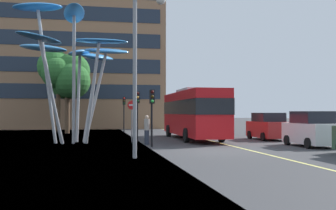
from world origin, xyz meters
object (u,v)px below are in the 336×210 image
object	(u,v)px
traffic_light_opposite	(124,107)
no_entry_sign	(132,115)
street_lamp	(142,52)
red_bus	(193,112)
traffic_light_kerb_near	(152,105)
car_parked_mid	(312,130)
traffic_light_kerb_far	(137,105)
car_parked_far	(268,127)
leaf_sculpture	(70,47)
traffic_light_island_mid	(135,105)
pedestrian	(147,130)

from	to	relation	value
traffic_light_opposite	no_entry_sign	world-z (taller)	traffic_light_opposite
street_lamp	traffic_light_opposite	bearing A→B (deg)	87.68
red_bus	traffic_light_kerb_near	bearing A→B (deg)	-122.84
car_parked_mid	street_lamp	distance (m)	11.79
traffic_light_kerb_far	car_parked_mid	xyz separation A→B (m)	(9.58, -5.76, -1.52)
traffic_light_kerb_far	car_parked_far	size ratio (longest dim) A/B	0.85
traffic_light_opposite	leaf_sculpture	bearing A→B (deg)	-108.77
leaf_sculpture	traffic_light_kerb_near	size ratio (longest dim) A/B	2.75
leaf_sculpture	traffic_light_island_mid	xyz separation A→B (m)	(4.78, 4.96, -3.72)
car_parked_mid	pedestrian	xyz separation A→B (m)	(-9.30, 3.08, -0.06)
leaf_sculpture	traffic_light_kerb_near	distance (m)	7.50
car_parked_far	street_lamp	xyz separation A→B (m)	(-10.47, -10.12, 3.68)
red_bus	car_parked_mid	xyz separation A→B (m)	(5.28, -7.44, -1.07)
traffic_light_opposite	traffic_light_kerb_near	bearing A→B (deg)	-89.10
traffic_light_kerb_near	traffic_light_island_mid	xyz separation A→B (m)	(-0.06, 9.18, 0.17)
leaf_sculpture	pedestrian	distance (m)	7.59
leaf_sculpture	traffic_light_kerb_far	distance (m)	5.88
traffic_light_kerb_far	traffic_light_island_mid	xyz separation A→B (m)	(0.29, 4.72, 0.08)
no_entry_sign	red_bus	bearing A→B (deg)	24.37
traffic_light_kerb_near	red_bus	bearing A→B (deg)	57.16
red_bus	car_parked_far	size ratio (longest dim) A/B	2.85
traffic_light_island_mid	no_entry_sign	bearing A→B (deg)	-97.83
car_parked_mid	traffic_light_kerb_far	bearing A→B (deg)	148.99
leaf_sculpture	car_parked_far	world-z (taller)	leaf_sculpture
red_bus	traffic_light_opposite	world-z (taller)	red_bus
leaf_sculpture	no_entry_sign	xyz separation A→B (m)	(4.06, -0.23, -4.44)
car_parked_mid	pedestrian	world-z (taller)	car_parked_mid
traffic_light_kerb_near	street_lamp	bearing A→B (deg)	-102.64
car_parked_far	traffic_light_kerb_far	bearing A→B (deg)	-178.40
car_parked_far	car_parked_mid	bearing A→B (deg)	-90.29
car_parked_mid	leaf_sculpture	bearing A→B (deg)	158.58
traffic_light_opposite	car_parked_far	bearing A→B (deg)	-53.55
traffic_light_kerb_near	car_parked_mid	size ratio (longest dim) A/B	0.84
traffic_light_island_mid	car_parked_mid	world-z (taller)	traffic_light_island_mid
car_parked_far	pedestrian	world-z (taller)	car_parked_far
red_bus	no_entry_sign	distance (m)	5.20
traffic_light_kerb_far	street_lamp	world-z (taller)	street_lamp
traffic_light_opposite	red_bus	bearing A→B (deg)	-69.81
pedestrian	red_bus	bearing A→B (deg)	47.30
red_bus	traffic_light_island_mid	world-z (taller)	red_bus
traffic_light_island_mid	car_parked_mid	distance (m)	14.10
traffic_light_island_mid	street_lamp	bearing A→B (deg)	-94.50
traffic_light_kerb_far	no_entry_sign	xyz separation A→B (m)	(-0.42, -0.47, -0.64)
traffic_light_opposite	pedestrian	xyz separation A→B (m)	(0.21, -15.87, -1.66)
car_parked_mid	traffic_light_kerb_near	bearing A→B (deg)	171.94
traffic_light_kerb_far	pedestrian	bearing A→B (deg)	-83.87
pedestrian	no_entry_sign	xyz separation A→B (m)	(-0.71, 2.21, 0.93)
red_bus	street_lamp	size ratio (longest dim) A/B	1.58
traffic_light_kerb_far	car_parked_mid	distance (m)	11.28
leaf_sculpture	red_bus	bearing A→B (deg)	12.29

